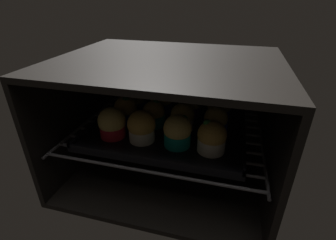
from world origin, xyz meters
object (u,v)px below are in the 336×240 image
object	(u,v)px
baking_tray	(168,128)
muffin_row1_col0	(126,110)
muffin_row2_col3	(219,106)
muffin_row0_col0	(112,123)
muffin_row1_col1	(154,114)
muffin_row2_col1	(162,100)
muffin_row1_col2	(182,117)
muffin_row0_col2	(178,131)
muffin_row0_col1	(142,127)
muffin_row2_col2	(190,104)
muffin_row1_col3	(216,121)
muffin_row2_col0	(135,100)
muffin_row0_col3	(212,138)

from	to	relation	value
baking_tray	muffin_row1_col0	world-z (taller)	muffin_row1_col0
muffin_row1_col0	muffin_row2_col3	bearing A→B (deg)	18.89
baking_tray	muffin_row2_col3	size ratio (longest dim) A/B	4.99
muffin_row0_col0	muffin_row1_col1	distance (cm)	12.87
muffin_row2_col1	muffin_row1_col2	bearing A→B (deg)	-45.73
muffin_row1_col1	muffin_row1_col2	xyz separation A→B (cm)	(8.64, 0.12, 0.10)
muffin_row0_col2	muffin_row1_col2	distance (cm)	9.23
baking_tray	muffin_row2_col1	distance (cm)	11.46
muffin_row0_col1	muffin_row0_col0	bearing A→B (deg)	-179.20
muffin_row1_col2	muffin_row2_col2	xyz separation A→B (cm)	(0.50, 8.65, 0.46)
muffin_row1_col0	muffin_row2_col3	xyz separation A→B (cm)	(27.17, 9.30, 0.42)
muffin_row0_col1	muffin_row0_col2	size ratio (longest dim) A/B	1.00
muffin_row0_col2	muffin_row1_col3	distance (cm)	12.64
baking_tray	muffin_row2_col0	distance (cm)	16.98
muffin_row0_col2	muffin_row1_col1	xyz separation A→B (cm)	(-9.34, 9.06, -0.68)
muffin_row1_col1	muffin_row2_col1	world-z (taller)	muffin_row2_col1
muffin_row1_col2	muffin_row1_col3	size ratio (longest dim) A/B	0.98
muffin_row0_col3	muffin_row1_col0	xyz separation A→B (cm)	(-26.91, 9.10, -0.05)
baking_tray	muffin_row0_col3	world-z (taller)	muffin_row0_col3
muffin_row2_col0	muffin_row1_col0	bearing A→B (deg)	-85.95
baking_tray	muffin_row0_col0	xyz separation A→B (cm)	(-13.36, -9.11, 4.44)
muffin_row0_col1	muffin_row1_col1	bearing A→B (deg)	87.34
muffin_row1_col1	muffin_row1_col2	world-z (taller)	same
muffin_row0_col3	muffin_row2_col0	size ratio (longest dim) A/B	1.08
muffin_row0_col1	muffin_row1_col1	size ratio (longest dim) A/B	1.10
muffin_row2_col0	muffin_row2_col1	bearing A→B (deg)	2.75
muffin_row0_col0	muffin_row1_col2	xyz separation A→B (cm)	(17.60, 9.34, -0.43)
muffin_row1_col2	muffin_row2_col3	bearing A→B (deg)	42.45
baking_tray	muffin_row0_col0	bearing A→B (deg)	-145.73
muffin_row0_col3	muffin_row1_col3	distance (cm)	9.38
muffin_row0_col2	muffin_row2_col0	size ratio (longest dim) A/B	1.09
muffin_row1_col2	muffin_row2_col3	size ratio (longest dim) A/B	0.87
muffin_row1_col3	baking_tray	bearing A→B (deg)	-179.63
muffin_row0_col3	muffin_row2_col3	world-z (taller)	muffin_row2_col3
muffin_row0_col3	muffin_row0_col0	bearing A→B (deg)	179.61
muffin_row1_col1	muffin_row2_col3	xyz separation A→B (cm)	(18.33, 8.99, 0.81)
muffin_row0_col0	muffin_row0_col2	xyz separation A→B (cm)	(18.31, 0.16, 0.16)
muffin_row0_col2	muffin_row2_col3	xyz separation A→B (cm)	(8.99, 18.05, 0.13)
muffin_row0_col0	muffin_row2_col0	distance (cm)	18.02
muffin_row0_col0	muffin_row1_col2	distance (cm)	19.93
muffin_row0_col3	muffin_row1_col2	distance (cm)	13.41
muffin_row1_col1	muffin_row2_col0	distance (cm)	12.93
muffin_row0_col0	muffin_row0_col2	distance (cm)	18.31
muffin_row2_col3	muffin_row0_col3	bearing A→B (deg)	-90.81
muffin_row2_col1	muffin_row1_col0	bearing A→B (deg)	-131.99
muffin_row0_col0	muffin_row0_col2	size ratio (longest dim) A/B	0.98
muffin_row1_col1	muffin_row2_col0	size ratio (longest dim) A/B	0.99
baking_tray	muffin_row2_col1	world-z (taller)	muffin_row2_col1
baking_tray	muffin_row0_col1	distance (cm)	11.16
muffin_row1_col0	muffin_row0_col0	bearing A→B (deg)	-90.83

